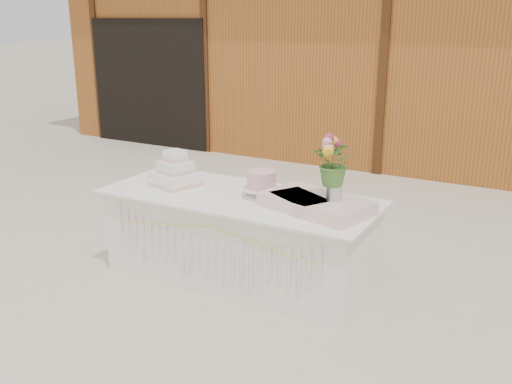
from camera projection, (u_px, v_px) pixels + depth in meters
ground at (240, 277)px, 5.11m from camera, size 80.00×80.00×0.00m
barn at (418, 50)px, 9.62m from camera, size 12.60×4.60×3.30m
cake_table at (239, 237)px, 4.99m from camera, size 2.40×1.00×0.77m
wedding_cake at (176, 174)px, 5.14m from camera, size 0.45×0.45×0.32m
pink_cake_stand at (261, 183)px, 4.80m from camera, size 0.31×0.31×0.23m
satin_runner at (316, 203)px, 4.50m from camera, size 0.95×0.70×0.11m
flower_vase at (334, 190)px, 4.39m from camera, size 0.12×0.12×0.16m
bouquet at (336, 156)px, 4.32m from camera, size 0.34×0.30×0.36m
loose_flowers at (155, 178)px, 5.37m from camera, size 0.26×0.42×0.02m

